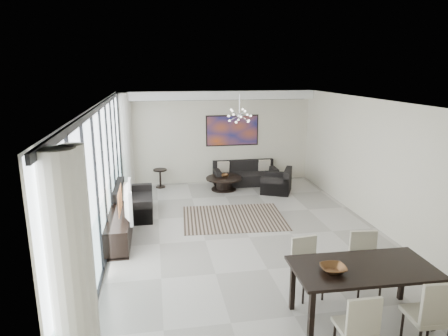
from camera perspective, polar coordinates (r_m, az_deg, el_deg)
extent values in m
cube|color=#A8A39B|center=(8.79, 3.61, -9.80)|extent=(6.00, 9.00, 0.02)
cube|color=white|center=(8.07, 3.93, 9.25)|extent=(6.00, 9.00, 0.02)
cube|color=beige|center=(12.63, -1.06, 4.43)|extent=(6.00, 0.02, 2.90)
cube|color=beige|center=(4.38, 18.28, -15.54)|extent=(6.00, 0.02, 2.90)
cube|color=beige|center=(9.47, 21.64, 0.16)|extent=(0.02, 9.00, 2.90)
cube|color=white|center=(8.16, -17.04, -1.58)|extent=(0.01, 8.95, 2.85)
cube|color=black|center=(7.91, -17.48, 8.25)|extent=(0.04, 8.95, 0.10)
cube|color=black|center=(8.63, -16.09, -10.69)|extent=(0.04, 8.95, 0.06)
cube|color=black|center=(4.47, -22.59, -15.31)|extent=(0.04, 0.05, 2.88)
cube|color=black|center=(5.35, -20.34, -10.14)|extent=(0.04, 0.05, 2.88)
cube|color=black|center=(6.26, -18.78, -6.44)|extent=(0.04, 0.05, 2.88)
cube|color=black|center=(7.20, -17.63, -3.68)|extent=(0.04, 0.05, 2.88)
cube|color=black|center=(8.15, -16.76, -1.57)|extent=(0.04, 0.05, 2.88)
cube|color=black|center=(9.11, -16.07, 0.10)|extent=(0.04, 0.05, 2.88)
cube|color=black|center=(10.08, -15.51, 1.45)|extent=(0.04, 0.05, 2.88)
cube|color=black|center=(11.06, -15.06, 2.56)|extent=(0.04, 0.05, 2.88)
cube|color=black|center=(12.04, -14.67, 3.49)|extent=(0.04, 0.05, 2.88)
cylinder|color=beige|center=(4.31, -21.13, -16.30)|extent=(0.36, 0.36, 2.85)
cylinder|color=beige|center=(12.17, -13.96, 3.65)|extent=(0.36, 0.36, 2.85)
cube|color=white|center=(12.29, -0.95, 10.36)|extent=(5.98, 0.40, 0.26)
cube|color=#B34918|center=(12.66, 1.20, 5.37)|extent=(1.68, 0.04, 0.98)
cylinder|color=silver|center=(10.59, 2.23, 8.97)|extent=(0.02, 0.02, 0.55)
sphere|color=silver|center=(10.62, 2.22, 7.49)|extent=(0.12, 0.12, 0.12)
cube|color=black|center=(9.84, 1.37, -7.13)|extent=(2.56, 2.03, 0.01)
cylinder|color=black|center=(11.98, -0.05, -1.48)|extent=(1.07, 1.07, 0.04)
cylinder|color=black|center=(12.03, -0.05, -2.34)|extent=(0.47, 0.47, 0.33)
cylinder|color=black|center=(12.07, -0.05, -3.02)|extent=(0.75, 0.75, 0.03)
imported|color=brown|center=(12.05, 0.14, -1.09)|extent=(0.28, 0.28, 0.08)
cube|color=black|center=(12.61, 3.06, -1.53)|extent=(1.96, 0.80, 0.36)
cube|color=black|center=(12.82, 2.76, 0.39)|extent=(1.96, 0.16, 0.36)
cube|color=black|center=(12.42, -0.99, -1.36)|extent=(0.16, 0.80, 0.52)
cube|color=black|center=(12.82, 7.00, -0.98)|extent=(0.16, 0.80, 0.52)
cube|color=black|center=(10.28, -12.67, -5.41)|extent=(0.89, 1.58, 0.40)
cube|color=black|center=(10.18, -14.79, -3.38)|extent=(0.18, 1.58, 0.40)
cube|color=black|center=(9.59, -12.86, -6.29)|extent=(0.89, 0.18, 0.57)
cube|color=black|center=(10.91, -12.54, -3.76)|extent=(0.89, 0.18, 0.57)
cube|color=black|center=(11.89, 7.46, -2.58)|extent=(1.10, 1.12, 0.36)
cube|color=black|center=(11.76, 9.09, -1.00)|extent=(0.51, 0.85, 0.36)
cube|color=black|center=(12.20, 7.70, -1.76)|extent=(0.81, 0.49, 0.52)
cube|color=black|center=(11.54, 7.25, -2.67)|extent=(0.81, 0.49, 0.52)
cylinder|color=black|center=(12.31, -9.14, -0.27)|extent=(0.42, 0.42, 0.04)
cylinder|color=black|center=(12.38, -9.09, -1.53)|extent=(0.06, 0.06, 0.52)
cylinder|color=black|center=(12.45, -9.04, -2.67)|extent=(0.29, 0.29, 0.03)
cube|color=black|center=(8.75, -14.85, -8.47)|extent=(0.50, 1.79, 0.56)
imported|color=gray|center=(8.48, -14.05, -4.64)|extent=(0.23, 1.21, 0.69)
cube|color=black|center=(6.14, 19.28, -13.35)|extent=(2.03, 1.05, 0.04)
cube|color=black|center=(5.71, 12.37, -20.00)|extent=(0.07, 0.07, 0.79)
cube|color=black|center=(6.33, 9.77, -16.18)|extent=(0.07, 0.07, 0.79)
cube|color=black|center=(6.50, 27.94, -16.86)|extent=(0.07, 0.07, 0.79)
cube|color=black|center=(7.05, 24.13, -13.93)|extent=(0.07, 0.07, 0.79)
cube|color=beige|center=(5.59, 18.14, -20.75)|extent=(0.44, 0.44, 0.06)
cube|color=beige|center=(5.32, 19.34, -19.63)|extent=(0.44, 0.05, 0.53)
cylinder|color=black|center=(5.78, 15.50, -22.08)|extent=(0.04, 0.04, 0.41)
cube|color=beige|center=(6.03, 26.97, -18.29)|extent=(0.51, 0.51, 0.06)
cube|color=beige|center=(5.74, 28.50, -16.95)|extent=(0.49, 0.08, 0.60)
cylinder|color=black|center=(6.20, 24.11, -19.83)|extent=(0.04, 0.04, 0.46)
cube|color=beige|center=(6.67, 11.98, -14.24)|extent=(0.49, 0.49, 0.06)
cube|color=beige|center=(6.70, 11.30, -11.67)|extent=(0.44, 0.10, 0.53)
cylinder|color=black|center=(6.73, 13.93, -16.34)|extent=(0.04, 0.04, 0.41)
cylinder|color=black|center=(6.84, 9.86, -15.59)|extent=(0.04, 0.04, 0.41)
cube|color=beige|center=(7.02, 19.68, -13.11)|extent=(0.50, 0.50, 0.06)
cube|color=beige|center=(7.08, 19.22, -10.55)|extent=(0.46, 0.10, 0.55)
cylinder|color=black|center=(7.06, 21.47, -15.33)|extent=(0.04, 0.04, 0.42)
cylinder|color=black|center=(7.21, 17.62, -14.35)|extent=(0.04, 0.04, 0.42)
imported|color=brown|center=(5.86, 15.34, -13.73)|extent=(0.37, 0.37, 0.09)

